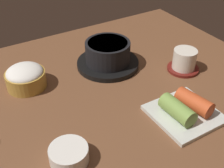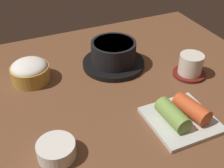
{
  "view_description": "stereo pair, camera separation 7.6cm",
  "coord_description": "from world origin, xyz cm",
  "px_view_note": "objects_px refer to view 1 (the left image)",
  "views": [
    {
      "loc": [
        -29.66,
        -54.69,
        49.5
      ],
      "look_at": [
        2.0,
        -2.0,
        5.0
      ],
      "focal_mm": 47.11,
      "sensor_mm": 36.0,
      "label": 1
    },
    {
      "loc": [
        -22.94,
        -58.19,
        49.5
      ],
      "look_at": [
        2.0,
        -2.0,
        5.0
      ],
      "focal_mm": 47.11,
      "sensor_mm": 36.0,
      "label": 2
    }
  ],
  "objects_px": {
    "stone_pot": "(108,55)",
    "rice_bowl": "(25,77)",
    "tea_cup_with_saucer": "(184,61)",
    "side_bowl_near": "(69,154)",
    "kimchi_plate": "(185,109)"
  },
  "relations": [
    {
      "from": "rice_bowl",
      "to": "kimchi_plate",
      "type": "bearing_deg",
      "value": -47.42
    },
    {
      "from": "side_bowl_near",
      "to": "kimchi_plate",
      "type": "bearing_deg",
      "value": -3.37
    },
    {
      "from": "kimchi_plate",
      "to": "rice_bowl",
      "type": "bearing_deg",
      "value": 132.58
    },
    {
      "from": "stone_pot",
      "to": "rice_bowl",
      "type": "distance_m",
      "value": 0.24
    },
    {
      "from": "tea_cup_with_saucer",
      "to": "side_bowl_near",
      "type": "relative_size",
      "value": 1.16
    },
    {
      "from": "side_bowl_near",
      "to": "stone_pot",
      "type": "bearing_deg",
      "value": 47.45
    },
    {
      "from": "tea_cup_with_saucer",
      "to": "side_bowl_near",
      "type": "distance_m",
      "value": 0.45
    },
    {
      "from": "rice_bowl",
      "to": "tea_cup_with_saucer",
      "type": "distance_m",
      "value": 0.45
    },
    {
      "from": "kimchi_plate",
      "to": "side_bowl_near",
      "type": "xyz_separation_m",
      "value": [
        -0.29,
        0.02,
        -0.0
      ]
    },
    {
      "from": "stone_pot",
      "to": "rice_bowl",
      "type": "relative_size",
      "value": 1.74
    },
    {
      "from": "tea_cup_with_saucer",
      "to": "kimchi_plate",
      "type": "distance_m",
      "value": 0.2
    },
    {
      "from": "rice_bowl",
      "to": "side_bowl_near",
      "type": "height_order",
      "value": "rice_bowl"
    },
    {
      "from": "rice_bowl",
      "to": "tea_cup_with_saucer",
      "type": "height_order",
      "value": "tea_cup_with_saucer"
    },
    {
      "from": "stone_pot",
      "to": "rice_bowl",
      "type": "height_order",
      "value": "stone_pot"
    },
    {
      "from": "stone_pot",
      "to": "kimchi_plate",
      "type": "height_order",
      "value": "stone_pot"
    }
  ]
}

